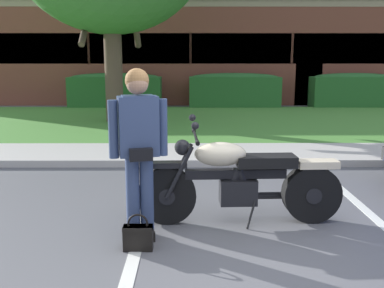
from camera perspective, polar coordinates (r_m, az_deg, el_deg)
ground_plane at (r=4.21m, az=9.03°, el=-14.45°), size 140.00×140.00×0.00m
curb_strip at (r=7.49m, az=4.75°, el=-2.38°), size 60.00×0.20×0.12m
concrete_walk at (r=8.32m, az=4.24°, el=-1.14°), size 60.00×1.50×0.08m
grass_lawn at (r=12.42m, az=2.74°, el=2.92°), size 60.00×6.83×0.06m
stall_stripe_0 at (r=4.37m, az=-7.25°, el=-13.36°), size 0.12×4.40×0.01m
motorcycle at (r=4.91m, az=7.22°, el=-4.67°), size 2.24×0.82×1.18m
rider_person at (r=4.35m, az=-6.87°, el=0.22°), size 0.56×0.36×1.70m
handbag at (r=4.33m, az=-6.95°, el=-11.57°), size 0.28×0.13×0.36m
hedge_left at (r=16.14m, az=-9.82°, el=6.90°), size 3.26×0.90×1.24m
hedge_center_left at (r=16.00m, az=5.47°, el=6.97°), size 3.22×0.90×1.24m
hedge_center_right at (r=16.96m, az=19.99°, el=6.59°), size 2.97×0.90×1.24m
brick_building at (r=22.02m, az=-0.23°, el=11.70°), size 22.26×10.88×4.02m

